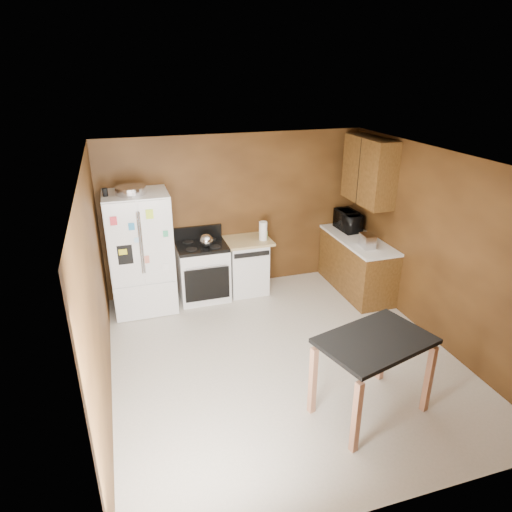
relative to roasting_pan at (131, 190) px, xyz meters
name	(u,v)px	position (x,y,z in m)	size (l,w,h in m)	color
floor	(283,357)	(1.60, -1.83, -1.85)	(4.50, 4.50, 0.00)	beige
ceiling	(288,161)	(1.60, -1.83, 0.65)	(4.50, 4.50, 0.00)	white
wall_back	(236,213)	(1.60, 0.42, -0.60)	(4.20, 4.20, 0.00)	brown
wall_front	(393,390)	(1.60, -4.08, -0.60)	(4.20, 4.20, 0.00)	brown
wall_left	(97,293)	(-0.50, -1.83, -0.60)	(4.50, 4.50, 0.00)	brown
wall_right	(437,248)	(3.70, -1.83, -0.60)	(4.50, 4.50, 0.00)	brown
roasting_pan	(131,190)	(0.00, 0.00, 0.00)	(0.42, 0.42, 0.11)	silver
pen_cup	(105,192)	(-0.34, -0.02, 0.00)	(0.07, 0.07, 0.11)	black
kettle	(206,241)	(1.02, -0.02, -0.85)	(0.20, 0.20, 0.20)	silver
paper_towel	(263,231)	(1.94, 0.04, -0.81)	(0.13, 0.13, 0.30)	white
green_canister	(265,234)	(1.99, 0.13, -0.91)	(0.09, 0.09, 0.10)	green
toaster	(367,241)	(3.33, -0.75, -0.85)	(0.17, 0.27, 0.20)	silver
microwave	(348,221)	(3.42, 0.05, -0.81)	(0.52, 0.35, 0.29)	black
refrigerator	(141,253)	(0.05, 0.03, -0.95)	(0.90, 0.80, 1.80)	white
gas_range	(203,271)	(0.96, 0.09, -1.39)	(0.76, 0.68, 1.10)	white
dishwasher	(246,265)	(1.68, 0.12, -1.40)	(0.78, 0.63, 0.89)	white
right_cabinets	(360,237)	(3.44, -0.35, -0.95)	(0.63, 1.58, 2.45)	brown
island	(374,351)	(2.14, -3.00, -1.09)	(1.28, 1.02, 0.91)	black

